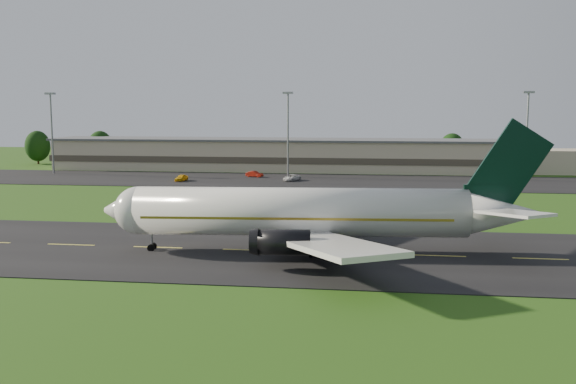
# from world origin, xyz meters

# --- Properties ---
(ground) EXTENTS (360.00, 360.00, 0.00)m
(ground) POSITION_xyz_m (0.00, 0.00, 0.00)
(ground) COLOR #224210
(ground) RESTS_ON ground
(taxiway) EXTENTS (220.00, 30.00, 0.10)m
(taxiway) POSITION_xyz_m (0.00, 0.00, 0.05)
(taxiway) COLOR black
(taxiway) RESTS_ON ground
(apron) EXTENTS (260.00, 30.00, 0.10)m
(apron) POSITION_xyz_m (0.00, 72.00, 0.05)
(apron) COLOR black
(apron) RESTS_ON ground
(airliner) EXTENTS (51.29, 42.06, 15.57)m
(airliner) POSITION_xyz_m (18.07, 0.07, 4.66)
(airliner) COLOR white
(airliner) RESTS_ON ground
(terminal) EXTENTS (145.00, 16.00, 8.40)m
(terminal) POSITION_xyz_m (6.40, 96.18, 3.99)
(terminal) COLOR tan
(terminal) RESTS_ON ground
(light_mast_west) EXTENTS (2.40, 1.20, 20.35)m
(light_mast_west) POSITION_xyz_m (-55.00, 80.00, 12.74)
(light_mast_west) COLOR gray
(light_mast_west) RESTS_ON ground
(light_mast_centre) EXTENTS (2.40, 1.20, 20.35)m
(light_mast_centre) POSITION_xyz_m (5.00, 80.00, 12.74)
(light_mast_centre) COLOR gray
(light_mast_centre) RESTS_ON ground
(light_mast_east) EXTENTS (2.40, 1.20, 20.35)m
(light_mast_east) POSITION_xyz_m (60.00, 80.00, 12.74)
(light_mast_east) COLOR gray
(light_mast_east) RESTS_ON ground
(tree_line) EXTENTS (193.89, 10.35, 11.12)m
(tree_line) POSITION_xyz_m (30.01, 105.46, 5.18)
(tree_line) COLOR black
(tree_line) RESTS_ON ground
(service_vehicle_a) EXTENTS (2.36, 4.57, 1.49)m
(service_vehicle_a) POSITION_xyz_m (-17.69, 67.36, 0.84)
(service_vehicle_a) COLOR yellow
(service_vehicle_a) RESTS_ON apron
(service_vehicle_b) EXTENTS (4.47, 2.66, 1.39)m
(service_vehicle_b) POSITION_xyz_m (-2.83, 78.02, 0.80)
(service_vehicle_b) COLOR #A5180B
(service_vehicle_b) RESTS_ON apron
(service_vehicle_c) EXTENTS (4.22, 5.57, 1.40)m
(service_vehicle_c) POSITION_xyz_m (7.07, 71.25, 0.80)
(service_vehicle_c) COLOR silver
(service_vehicle_c) RESTS_ON apron
(service_vehicle_d) EXTENTS (5.03, 4.27, 1.38)m
(service_vehicle_d) POSITION_xyz_m (52.87, 74.25, 0.79)
(service_vehicle_d) COLOR yellow
(service_vehicle_d) RESTS_ON apron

